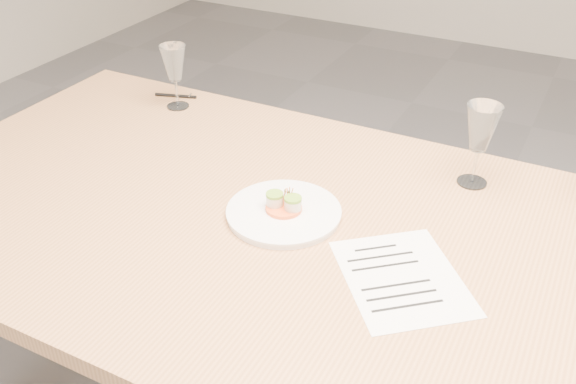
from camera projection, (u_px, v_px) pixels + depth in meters
The scene contains 6 objects.
dining_table at pixel (402, 283), 1.31m from camera, with size 2.40×1.00×0.75m.
dinner_plate at pixel (284, 211), 1.39m from camera, with size 0.25×0.25×0.07m.
recipe_sheet at pixel (402, 277), 1.22m from camera, with size 0.34×0.35×0.00m.
ballpoint_pen at pixel (176, 96), 1.92m from camera, with size 0.12×0.05×0.01m.
wine_glass_0 at pixel (174, 65), 1.80m from camera, with size 0.07×0.07×0.18m.
wine_glass_1 at pixel (481, 130), 1.43m from camera, with size 0.08×0.08×0.20m.
Camera 1 is at (0.25, -1.00, 1.54)m, focal length 40.00 mm.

